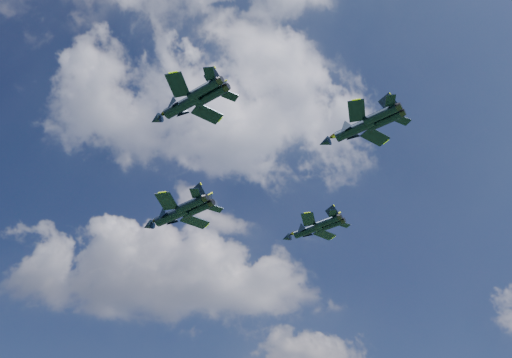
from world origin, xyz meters
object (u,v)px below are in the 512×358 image
object	(u,v)px
jet_lead	(170,216)
jet_left	(181,106)
jet_right	(307,230)
jet_slot	(352,130)

from	to	relation	value
jet_lead	jet_left	distance (m)	26.22
jet_right	jet_left	bearing A→B (deg)	-177.83
jet_left	jet_slot	xyz separation A→B (m)	(25.75, 5.16, 1.44)
jet_right	jet_slot	distance (m)	26.54
jet_left	jet_right	distance (m)	38.19
jet_slot	jet_left	bearing A→B (deg)	138.17
jet_left	jet_slot	size ratio (longest dim) A/B	0.98
jet_lead	jet_slot	bearing A→B (deg)	-88.21
jet_lead	jet_slot	distance (m)	36.16
jet_left	jet_slot	distance (m)	26.30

